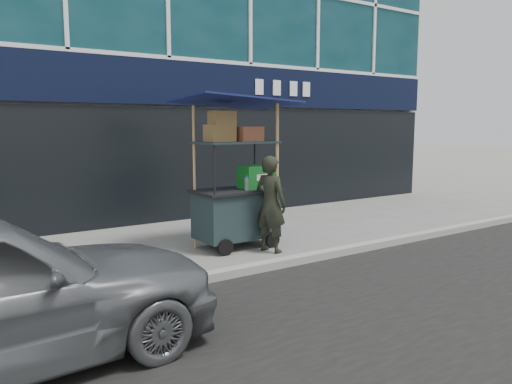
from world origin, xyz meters
TOP-DOWN VIEW (x-y plane):
  - ground at (0.00, 0.00)m, footprint 80.00×80.00m
  - curb at (0.00, -0.20)m, footprint 80.00×0.18m
  - vendor_cart at (-0.04, 1.20)m, footprint 1.88×1.33m
  - vendor_man at (0.22, 0.61)m, footprint 0.53×0.66m

SIDE VIEW (x-z plane):
  - ground at x=0.00m, z-range 0.00..0.00m
  - curb at x=0.00m, z-range 0.00..0.12m
  - vendor_man at x=0.22m, z-range 0.00..1.56m
  - vendor_cart at x=-0.04m, z-range -0.38..2.14m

